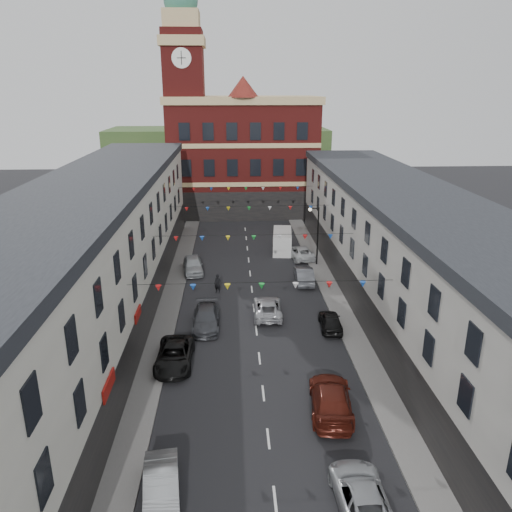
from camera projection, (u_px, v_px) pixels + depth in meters
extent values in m
plane|color=black|center=(256.00, 331.00, 36.78)|extent=(160.00, 160.00, 0.00)
cube|color=#605E5B|center=(166.00, 320.00, 38.32)|extent=(1.80, 64.00, 0.15)
cube|color=#605E5B|center=(343.00, 316.00, 38.98)|extent=(1.80, 64.00, 0.15)
cube|color=beige|center=(91.00, 265.00, 35.57)|extent=(8.00, 56.00, 10.00)
cube|color=black|center=(82.00, 191.00, 33.87)|extent=(8.40, 56.00, 0.70)
cube|color=black|center=(151.00, 307.00, 36.85)|extent=(0.12, 56.00, 3.20)
cube|color=beige|center=(415.00, 266.00, 36.85)|extent=(8.00, 56.00, 9.00)
cube|color=black|center=(422.00, 202.00, 35.31)|extent=(8.40, 56.00, 0.70)
cube|color=black|center=(358.00, 303.00, 37.58)|extent=(0.12, 56.00, 3.20)
cube|color=maroon|center=(243.00, 159.00, 70.37)|extent=(20.00, 12.00, 15.00)
cube|color=tan|center=(242.00, 100.00, 67.82)|extent=(20.60, 12.60, 1.00)
cone|color=maroon|center=(243.00, 87.00, 62.54)|extent=(4.00, 4.00, 2.60)
cube|color=maroon|center=(186.00, 128.00, 65.74)|extent=(5.00, 5.00, 24.00)
cube|color=tan|center=(182.00, 42.00, 62.39)|extent=(5.60, 5.60, 1.20)
cube|color=tan|center=(182.00, 24.00, 61.73)|extent=(4.40, 4.40, 3.00)
sphere|color=#2B6D59|center=(181.00, 0.00, 60.90)|extent=(4.20, 4.20, 4.20)
cylinder|color=white|center=(181.00, 58.00, 60.62)|extent=(2.40, 0.12, 2.40)
cube|color=#315025|center=(218.00, 156.00, 93.70)|extent=(40.00, 14.00, 10.00)
cylinder|color=black|center=(318.00, 237.00, 49.40)|extent=(0.14, 0.14, 6.00)
cylinder|color=black|center=(315.00, 208.00, 48.46)|extent=(0.90, 0.10, 0.10)
sphere|color=beige|center=(310.00, 209.00, 48.47)|extent=(0.36, 0.36, 0.36)
imported|color=#979B9E|center=(161.00, 488.00, 21.36)|extent=(2.02, 4.43, 1.41)
imported|color=black|center=(175.00, 355.00, 32.02)|extent=(2.32, 4.96, 1.37)
imported|color=#3A3C42|center=(206.00, 318.00, 37.12)|extent=(2.00, 4.85, 1.40)
imported|color=#9DA2A6|center=(193.00, 265.00, 48.20)|extent=(2.36, 4.69, 1.53)
imported|color=#9A9DA2|center=(361.00, 496.00, 21.01)|extent=(2.25, 4.74, 1.31)
imported|color=#541A10|center=(331.00, 399.00, 27.36)|extent=(2.82, 5.68, 1.59)
imported|color=black|center=(331.00, 321.00, 36.82)|extent=(1.72, 3.84, 1.28)
imported|color=#53565C|center=(304.00, 275.00, 45.71)|extent=(1.71, 4.51, 1.47)
imported|color=silver|center=(301.00, 252.00, 52.30)|extent=(2.70, 4.91, 1.30)
imported|color=#A9ABB0|center=(268.00, 307.00, 39.10)|extent=(2.30, 4.76, 1.31)
cube|color=silver|center=(282.00, 241.00, 54.53)|extent=(2.45, 5.23, 2.24)
imported|color=black|center=(218.00, 284.00, 43.33)|extent=(0.73, 0.62, 1.70)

